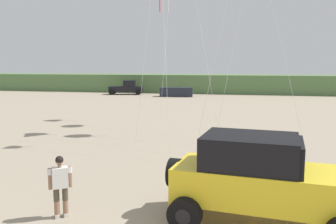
{
  "coord_description": "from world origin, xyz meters",
  "views": [
    {
      "loc": [
        2.94,
        -4.73,
        3.98
      ],
      "look_at": [
        0.86,
        4.71,
        2.71
      ],
      "focal_mm": 37.68,
      "sensor_mm": 36.0,
      "label": 1
    }
  ],
  "objects_px": {
    "jeep": "(261,178)",
    "distant_sedan": "(176,92)",
    "person_watching": "(60,183)",
    "distant_pickup": "(127,88)"
  },
  "relations": [
    {
      "from": "jeep",
      "to": "person_watching",
      "type": "height_order",
      "value": "jeep"
    },
    {
      "from": "jeep",
      "to": "person_watching",
      "type": "bearing_deg",
      "value": -171.52
    },
    {
      "from": "person_watching",
      "to": "distant_sedan",
      "type": "xyz_separation_m",
      "value": [
        -4.13,
        36.92,
        -0.34
      ]
    },
    {
      "from": "distant_pickup",
      "to": "distant_sedan",
      "type": "height_order",
      "value": "distant_pickup"
    },
    {
      "from": "person_watching",
      "to": "distant_sedan",
      "type": "distance_m",
      "value": 37.15
    },
    {
      "from": "jeep",
      "to": "distant_sedan",
      "type": "distance_m",
      "value": 37.32
    },
    {
      "from": "distant_pickup",
      "to": "distant_sedan",
      "type": "xyz_separation_m",
      "value": [
        7.48,
        -1.96,
        -0.34
      ]
    },
    {
      "from": "jeep",
      "to": "distant_sedan",
      "type": "xyz_separation_m",
      "value": [
        -9.23,
        36.16,
        -0.6
      ]
    },
    {
      "from": "distant_pickup",
      "to": "distant_sedan",
      "type": "bearing_deg",
      "value": -14.72
    },
    {
      "from": "distant_sedan",
      "to": "jeep",
      "type": "bearing_deg",
      "value": -81.37
    }
  ]
}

